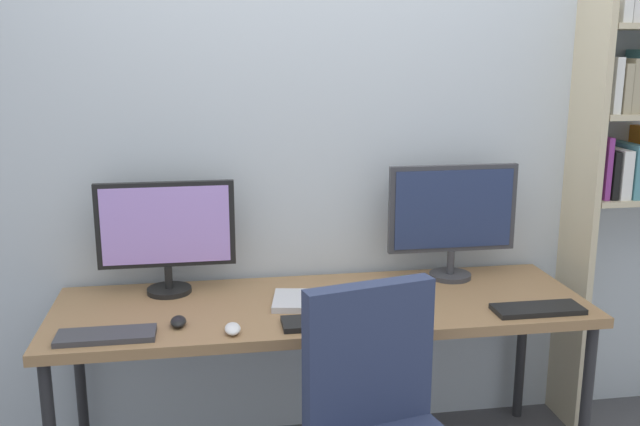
% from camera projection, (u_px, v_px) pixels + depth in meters
% --- Properties ---
extents(wall_back, '(4.49, 0.10, 2.60)m').
position_uv_depth(wall_back, '(306.00, 146.00, 3.06)').
color(wall_back, silver).
rests_on(wall_back, ground_plane).
extents(desk, '(2.09, 0.68, 0.74)m').
position_uv_depth(desk, '(322.00, 315.00, 2.80)').
color(desk, '#936D47').
rests_on(desk, ground_plane).
extents(monitor_left, '(0.55, 0.18, 0.46)m').
position_uv_depth(monitor_left, '(166.00, 231.00, 2.84)').
color(monitor_left, black).
rests_on(monitor_left, desk).
extents(monitor_right, '(0.56, 0.18, 0.50)m').
position_uv_depth(monitor_right, '(453.00, 215.00, 3.02)').
color(monitor_right, '#38383D').
rests_on(monitor_right, desk).
extents(keyboard_left, '(0.34, 0.13, 0.02)m').
position_uv_depth(keyboard_left, '(106.00, 336.00, 2.44)').
color(keyboard_left, '#38383D').
rests_on(keyboard_left, desk).
extents(keyboard_center, '(0.37, 0.13, 0.02)m').
position_uv_depth(keyboard_center, '(332.00, 322.00, 2.56)').
color(keyboard_center, black).
rests_on(keyboard_center, desk).
extents(keyboard_right, '(0.34, 0.13, 0.02)m').
position_uv_depth(keyboard_right, '(538.00, 309.00, 2.69)').
color(keyboard_right, black).
rests_on(keyboard_right, desk).
extents(mouse_left_side, '(0.06, 0.10, 0.03)m').
position_uv_depth(mouse_left_side, '(233.00, 329.00, 2.49)').
color(mouse_left_side, silver).
rests_on(mouse_left_side, desk).
extents(mouse_right_side, '(0.06, 0.10, 0.03)m').
position_uv_depth(mouse_right_side, '(178.00, 322.00, 2.55)').
color(mouse_right_side, black).
rests_on(mouse_right_side, desk).
extents(laptop_closed, '(0.35, 0.27, 0.02)m').
position_uv_depth(laptop_closed, '(314.00, 301.00, 2.77)').
color(laptop_closed, silver).
rests_on(laptop_closed, desk).
extents(coffee_mug, '(0.11, 0.08, 0.09)m').
position_uv_depth(coffee_mug, '(407.00, 289.00, 2.80)').
color(coffee_mug, '#1E8C4C').
rests_on(coffee_mug, desk).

